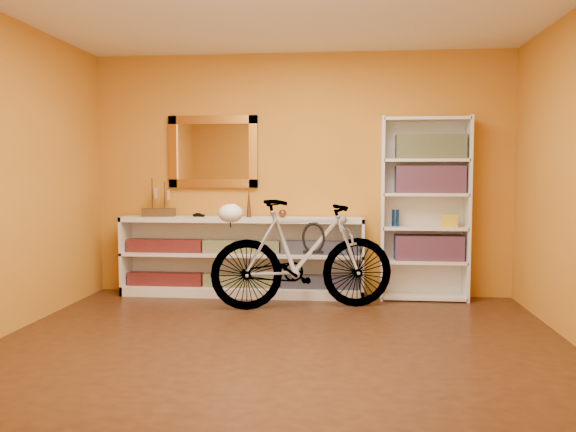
# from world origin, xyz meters

# --- Properties ---
(floor) EXTENTS (4.50, 4.00, 0.01)m
(floor) POSITION_xyz_m (0.00, 0.00, -0.01)
(floor) COLOR black
(floor) RESTS_ON ground
(back_wall) EXTENTS (4.50, 0.01, 2.60)m
(back_wall) POSITION_xyz_m (0.00, 2.00, 1.30)
(back_wall) COLOR #B8711B
(back_wall) RESTS_ON ground
(gilt_mirror) EXTENTS (0.98, 0.06, 0.78)m
(gilt_mirror) POSITION_xyz_m (-0.95, 1.97, 1.55)
(gilt_mirror) COLOR #965C1B
(gilt_mirror) RESTS_ON back_wall
(wall_socket) EXTENTS (0.09, 0.02, 0.09)m
(wall_socket) POSITION_xyz_m (0.90, 1.99, 0.25)
(wall_socket) COLOR silver
(wall_socket) RESTS_ON back_wall
(console_unit) EXTENTS (2.60, 0.35, 0.85)m
(console_unit) POSITION_xyz_m (-0.61, 1.81, 0.42)
(console_unit) COLOR silver
(console_unit) RESTS_ON floor
(cd_row_lower) EXTENTS (2.50, 0.13, 0.14)m
(cd_row_lower) POSITION_xyz_m (-0.61, 1.79, 0.17)
(cd_row_lower) COLOR black
(cd_row_lower) RESTS_ON console_unit
(cd_row_upper) EXTENTS (2.50, 0.13, 0.14)m
(cd_row_upper) POSITION_xyz_m (-0.61, 1.79, 0.54)
(cd_row_upper) COLOR navy
(cd_row_upper) RESTS_ON console_unit
(model_ship) EXTENTS (0.37, 0.20, 0.42)m
(model_ship) POSITION_xyz_m (-1.52, 1.81, 1.06)
(model_ship) COLOR #3B2610
(model_ship) RESTS_ON console_unit
(toy_car) EXTENTS (0.00, 0.00, 0.00)m
(toy_car) POSITION_xyz_m (-1.08, 1.81, 0.85)
(toy_car) COLOR black
(toy_car) RESTS_ON console_unit
(bronze_ornament) EXTENTS (0.06, 0.06, 0.32)m
(bronze_ornament) POSITION_xyz_m (-0.53, 1.81, 1.01)
(bronze_ornament) COLOR #532F1C
(bronze_ornament) RESTS_ON console_unit
(decorative_orb) EXTENTS (0.08, 0.08, 0.08)m
(decorative_orb) POSITION_xyz_m (-0.17, 1.81, 0.89)
(decorative_orb) COLOR #532F1C
(decorative_orb) RESTS_ON console_unit
(bookcase) EXTENTS (0.90, 0.30, 1.90)m
(bookcase) POSITION_xyz_m (1.31, 1.84, 0.95)
(bookcase) COLOR silver
(bookcase) RESTS_ON floor
(book_row_a) EXTENTS (0.70, 0.22, 0.26)m
(book_row_a) POSITION_xyz_m (1.36, 1.84, 0.55)
(book_row_a) COLOR maroon
(book_row_a) RESTS_ON bookcase
(book_row_b) EXTENTS (0.70, 0.22, 0.28)m
(book_row_b) POSITION_xyz_m (1.36, 1.84, 1.25)
(book_row_b) COLOR maroon
(book_row_b) RESTS_ON bookcase
(book_row_c) EXTENTS (0.70, 0.22, 0.25)m
(book_row_c) POSITION_xyz_m (1.36, 1.84, 1.59)
(book_row_c) COLOR navy
(book_row_c) RESTS_ON bookcase
(travel_mug) EXTENTS (0.08, 0.08, 0.18)m
(travel_mug) POSITION_xyz_m (1.01, 1.82, 0.85)
(travel_mug) COLOR #153D97
(travel_mug) RESTS_ON bookcase
(red_tin) EXTENTS (0.17, 0.17, 0.18)m
(red_tin) POSITION_xyz_m (1.11, 1.87, 1.55)
(red_tin) COLOR maroon
(red_tin) RESTS_ON bookcase
(yellow_bag) EXTENTS (0.19, 0.14, 0.13)m
(yellow_bag) POSITION_xyz_m (1.56, 1.80, 0.83)
(yellow_bag) COLOR gold
(yellow_bag) RESTS_ON bookcase
(bicycle) EXTENTS (0.86, 1.87, 1.07)m
(bicycle) POSITION_xyz_m (0.08, 1.30, 0.53)
(bicycle) COLOR silver
(bicycle) RESTS_ON floor
(helmet) EXTENTS (0.24, 0.23, 0.18)m
(helmet) POSITION_xyz_m (-0.59, 1.14, 0.94)
(helmet) COLOR white
(helmet) RESTS_ON bicycle
(u_lock) EXTENTS (0.22, 0.02, 0.22)m
(u_lock) POSITION_xyz_m (0.19, 1.32, 0.69)
(u_lock) COLOR black
(u_lock) RESTS_ON bicycle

